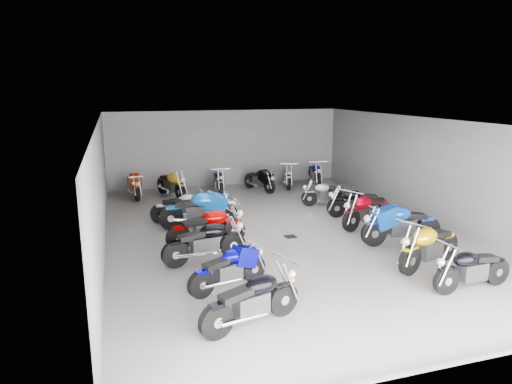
# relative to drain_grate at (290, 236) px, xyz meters

# --- Properties ---
(ground) EXTENTS (14.00, 14.00, 0.00)m
(ground) POSITION_rel_drain_grate_xyz_m (0.00, 0.50, -0.01)
(ground) COLOR gray
(ground) RESTS_ON ground
(wall_back) EXTENTS (10.00, 0.10, 3.20)m
(wall_back) POSITION_rel_drain_grate_xyz_m (0.00, 7.50, 1.59)
(wall_back) COLOR gray
(wall_back) RESTS_ON ground
(wall_left) EXTENTS (0.10, 14.00, 3.20)m
(wall_left) POSITION_rel_drain_grate_xyz_m (-5.00, 0.50, 1.59)
(wall_left) COLOR gray
(wall_left) RESTS_ON ground
(wall_right) EXTENTS (0.10, 14.00, 3.20)m
(wall_right) POSITION_rel_drain_grate_xyz_m (5.00, 0.50, 1.59)
(wall_right) COLOR gray
(wall_right) RESTS_ON ground
(ceiling) EXTENTS (10.00, 14.00, 0.04)m
(ceiling) POSITION_rel_drain_grate_xyz_m (0.00, 0.50, 3.21)
(ceiling) COLOR black
(ceiling) RESTS_ON wall_back
(drain_grate) EXTENTS (0.32, 0.32, 0.01)m
(drain_grate) POSITION_rel_drain_grate_xyz_m (0.00, 0.00, 0.00)
(drain_grate) COLOR black
(drain_grate) RESTS_ON ground
(motorcycle_left_a) EXTENTS (1.99, 0.76, 0.90)m
(motorcycle_left_a) POSITION_rel_drain_grate_xyz_m (-2.46, -4.42, 0.49)
(motorcycle_left_a) COLOR black
(motorcycle_left_a) RESTS_ON ground
(motorcycle_left_b) EXTENTS (1.82, 0.80, 0.84)m
(motorcycle_left_b) POSITION_rel_drain_grate_xyz_m (-2.48, -2.83, 0.45)
(motorcycle_left_b) COLOR black
(motorcycle_left_b) RESTS_ON ground
(motorcycle_left_c) EXTENTS (2.12, 0.56, 0.94)m
(motorcycle_left_c) POSITION_rel_drain_grate_xyz_m (-2.65, -1.18, 0.50)
(motorcycle_left_c) COLOR black
(motorcycle_left_c) RESTS_ON ground
(motorcycle_left_d) EXTENTS (2.18, 0.53, 0.96)m
(motorcycle_left_d) POSITION_rel_drain_grate_xyz_m (-2.39, -0.12, 0.52)
(motorcycle_left_d) COLOR black
(motorcycle_left_d) RESTS_ON ground
(motorcycle_left_e) EXTENTS (2.36, 0.61, 1.04)m
(motorcycle_left_e) POSITION_rel_drain_grate_xyz_m (-2.29, 1.53, 0.56)
(motorcycle_left_e) COLOR black
(motorcycle_left_e) RESTS_ON ground
(motorcycle_left_f) EXTENTS (1.97, 0.39, 0.87)m
(motorcycle_left_f) POSITION_rel_drain_grate_xyz_m (-2.67, 2.49, 0.47)
(motorcycle_left_f) COLOR black
(motorcycle_left_f) RESTS_ON ground
(motorcycle_right_a) EXTENTS (1.95, 0.41, 0.86)m
(motorcycle_right_a) POSITION_rel_drain_grate_xyz_m (2.32, -4.34, 0.46)
(motorcycle_right_a) COLOR black
(motorcycle_right_a) RESTS_ON ground
(motorcycle_right_b) EXTENTS (2.13, 0.90, 0.98)m
(motorcycle_right_b) POSITION_rel_drain_grate_xyz_m (2.26, -3.05, 0.53)
(motorcycle_right_b) COLOR black
(motorcycle_right_b) RESTS_ON ground
(motorcycle_right_c) EXTENTS (2.30, 0.49, 1.01)m
(motorcycle_right_c) POSITION_rel_drain_grate_xyz_m (2.59, -1.44, 0.54)
(motorcycle_right_c) COLOR black
(motorcycle_right_c) RESTS_ON ground
(motorcycle_right_d) EXTENTS (2.08, 0.98, 0.96)m
(motorcycle_right_d) POSITION_rel_drain_grate_xyz_m (2.56, 0.23, 0.52)
(motorcycle_right_d) COLOR black
(motorcycle_right_d) RESTS_ON ground
(motorcycle_right_e) EXTENTS (2.04, 0.58, 0.90)m
(motorcycle_right_e) POSITION_rel_drain_grate_xyz_m (2.83, 1.28, 0.49)
(motorcycle_right_e) COLOR black
(motorcycle_right_e) RESTS_ON ground
(motorcycle_right_f) EXTENTS (1.84, 0.58, 0.82)m
(motorcycle_right_f) POSITION_rel_drain_grate_xyz_m (2.51, 2.87, 0.44)
(motorcycle_right_f) COLOR black
(motorcycle_right_f) RESTS_ON ground
(motorcycle_back_a) EXTENTS (0.48, 2.08, 0.91)m
(motorcycle_back_a) POSITION_rel_drain_grate_xyz_m (-4.00, 6.24, 0.49)
(motorcycle_back_a) COLOR black
(motorcycle_back_a) RESTS_ON ground
(motorcycle_back_b) EXTENTS (0.89, 2.08, 0.95)m
(motorcycle_back_b) POSITION_rel_drain_grate_xyz_m (-2.60, 5.88, 0.51)
(motorcycle_back_b) COLOR black
(motorcycle_back_b) RESTS_ON ground
(motorcycle_back_c) EXTENTS (0.42, 1.90, 0.83)m
(motorcycle_back_c) POSITION_rel_drain_grate_xyz_m (-0.64, 6.35, 0.45)
(motorcycle_back_c) COLOR black
(motorcycle_back_c) RESTS_ON ground
(motorcycle_back_d) EXTENTS (0.77, 1.87, 0.85)m
(motorcycle_back_d) POSITION_rel_drain_grate_xyz_m (0.97, 5.87, 0.46)
(motorcycle_back_d) COLOR black
(motorcycle_back_d) RESTS_ON ground
(motorcycle_back_e) EXTENTS (0.79, 1.96, 0.89)m
(motorcycle_back_e) POSITION_rel_drain_grate_xyz_m (2.38, 6.30, 0.48)
(motorcycle_back_e) COLOR black
(motorcycle_back_e) RESTS_ON ground
(motorcycle_back_f) EXTENTS (0.62, 2.05, 0.91)m
(motorcycle_back_f) POSITION_rel_drain_grate_xyz_m (3.61, 6.30, 0.49)
(motorcycle_back_f) COLOR black
(motorcycle_back_f) RESTS_ON ground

